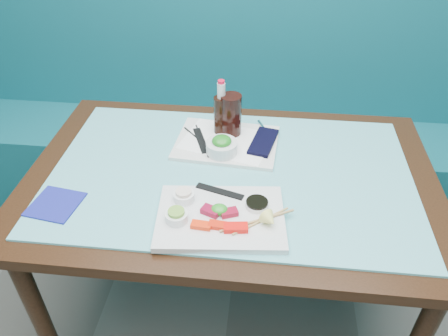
# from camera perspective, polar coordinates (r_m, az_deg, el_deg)

# --- Properties ---
(booth_bench) EXTENTS (3.00, 0.56, 1.17)m
(booth_bench) POSITION_cam_1_polar(r_m,az_deg,el_deg) (2.40, 2.77, 4.60)
(booth_bench) COLOR #0F5762
(booth_bench) RESTS_ON ground
(dining_table) EXTENTS (1.40, 0.90, 0.75)m
(dining_table) POSITION_cam_1_polar(r_m,az_deg,el_deg) (1.55, 0.89, -3.17)
(dining_table) COLOR black
(dining_table) RESTS_ON ground
(glass_top) EXTENTS (1.22, 0.76, 0.01)m
(glass_top) POSITION_cam_1_polar(r_m,az_deg,el_deg) (1.49, 0.92, -0.64)
(glass_top) COLOR #5DB4BB
(glass_top) RESTS_ON dining_table
(sashimi_plate) EXTENTS (0.40, 0.30, 0.02)m
(sashimi_plate) POSITION_cam_1_polar(r_m,az_deg,el_deg) (1.31, -0.44, -6.48)
(sashimi_plate) COLOR silver
(sashimi_plate) RESTS_ON glass_top
(salmon_left) EXTENTS (0.06, 0.03, 0.01)m
(salmon_left) POSITION_cam_1_polar(r_m,az_deg,el_deg) (1.26, -3.01, -7.48)
(salmon_left) COLOR #FF300A
(salmon_left) RESTS_ON sashimi_plate
(salmon_mid) EXTENTS (0.06, 0.03, 0.01)m
(salmon_mid) POSITION_cam_1_polar(r_m,az_deg,el_deg) (1.26, -0.71, -7.50)
(salmon_mid) COLOR red
(salmon_mid) RESTS_ON sashimi_plate
(salmon_right) EXTENTS (0.07, 0.04, 0.02)m
(salmon_right) POSITION_cam_1_polar(r_m,az_deg,el_deg) (1.25, 1.55, -7.80)
(salmon_right) COLOR #F51009
(salmon_right) RESTS_ON sashimi_plate
(tuna_left) EXTENTS (0.06, 0.05, 0.02)m
(tuna_left) POSITION_cam_1_polar(r_m,az_deg,el_deg) (1.30, -1.74, -5.64)
(tuna_left) COLOR maroon
(tuna_left) RESTS_ON sashimi_plate
(tuna_right) EXTENTS (0.06, 0.05, 0.02)m
(tuna_right) POSITION_cam_1_polar(r_m,az_deg,el_deg) (1.30, 0.68, -5.85)
(tuna_right) COLOR maroon
(tuna_right) RESTS_ON sashimi_plate
(seaweed_garnish) EXTENTS (0.06, 0.06, 0.03)m
(seaweed_garnish) POSITION_cam_1_polar(r_m,az_deg,el_deg) (1.30, -0.62, -5.42)
(seaweed_garnish) COLOR #289422
(seaweed_garnish) RESTS_ON sashimi_plate
(ramekin_wasabi) EXTENTS (0.08, 0.08, 0.03)m
(ramekin_wasabi) POSITION_cam_1_polar(r_m,az_deg,el_deg) (1.28, -6.21, -6.34)
(ramekin_wasabi) COLOR white
(ramekin_wasabi) RESTS_ON sashimi_plate
(wasabi_fill) EXTENTS (0.06, 0.06, 0.01)m
(wasabi_fill) POSITION_cam_1_polar(r_m,az_deg,el_deg) (1.27, -6.27, -5.73)
(wasabi_fill) COLOR #6EA836
(wasabi_fill) RESTS_ON ramekin_wasabi
(ramekin_ginger) EXTENTS (0.08, 0.08, 0.03)m
(ramekin_ginger) POSITION_cam_1_polar(r_m,az_deg,el_deg) (1.35, -5.26, -3.75)
(ramekin_ginger) COLOR white
(ramekin_ginger) RESTS_ON sashimi_plate
(ginger_fill) EXTENTS (0.05, 0.05, 0.01)m
(ginger_fill) POSITION_cam_1_polar(r_m,az_deg,el_deg) (1.34, -5.30, -3.15)
(ginger_fill) COLOR beige
(ginger_fill) RESTS_ON ramekin_ginger
(soy_dish) EXTENTS (0.09, 0.09, 0.01)m
(soy_dish) POSITION_cam_1_polar(r_m,az_deg,el_deg) (1.33, 4.32, -4.80)
(soy_dish) COLOR white
(soy_dish) RESTS_ON sashimi_plate
(soy_fill) EXTENTS (0.08, 0.08, 0.01)m
(soy_fill) POSITION_cam_1_polar(r_m,az_deg,el_deg) (1.32, 4.34, -4.47)
(soy_fill) COLOR black
(soy_fill) RESTS_ON soy_dish
(lemon_wedge) EXTENTS (0.06, 0.06, 0.05)m
(lemon_wedge) POSITION_cam_1_polar(r_m,az_deg,el_deg) (1.26, 6.01, -6.76)
(lemon_wedge) COLOR #FFF578
(lemon_wedge) RESTS_ON sashimi_plate
(chopstick_sleeve) EXTENTS (0.16, 0.07, 0.00)m
(chopstick_sleeve) POSITION_cam_1_polar(r_m,az_deg,el_deg) (1.38, -0.56, -3.06)
(chopstick_sleeve) COLOR black
(chopstick_sleeve) RESTS_ON sashimi_plate
(wooden_chopstick_a) EXTENTS (0.21, 0.12, 0.01)m
(wooden_chopstick_a) POSITION_cam_1_polar(r_m,az_deg,el_deg) (1.28, 4.40, -6.85)
(wooden_chopstick_a) COLOR #AA8450
(wooden_chopstick_a) RESTS_ON sashimi_plate
(wooden_chopstick_b) EXTENTS (0.16, 0.13, 0.01)m
(wooden_chopstick_b) POSITION_cam_1_polar(r_m,az_deg,el_deg) (1.28, 4.84, -6.90)
(wooden_chopstick_b) COLOR tan
(wooden_chopstick_b) RESTS_ON sashimi_plate
(serving_tray) EXTENTS (0.39, 0.30, 0.01)m
(serving_tray) POSITION_cam_1_polar(r_m,az_deg,el_deg) (1.62, 0.36, 3.34)
(serving_tray) COLOR silver
(serving_tray) RESTS_ON glass_top
(paper_placemat) EXTENTS (0.36, 0.29, 0.00)m
(paper_placemat) POSITION_cam_1_polar(r_m,az_deg,el_deg) (1.62, 0.36, 3.57)
(paper_placemat) COLOR white
(paper_placemat) RESTS_ON serving_tray
(seaweed_bowl) EXTENTS (0.15, 0.15, 0.04)m
(seaweed_bowl) POSITION_cam_1_polar(r_m,az_deg,el_deg) (1.55, -0.30, 2.70)
(seaweed_bowl) COLOR silver
(seaweed_bowl) RESTS_ON serving_tray
(seaweed_salad) EXTENTS (0.08, 0.08, 0.03)m
(seaweed_salad) POSITION_cam_1_polar(r_m,az_deg,el_deg) (1.53, -0.30, 3.56)
(seaweed_salad) COLOR #1C791B
(seaweed_salad) RESTS_ON seaweed_bowl
(cola_glass) EXTENTS (0.10, 0.10, 0.16)m
(cola_glass) POSITION_cam_1_polar(r_m,az_deg,el_deg) (1.62, 0.92, 6.93)
(cola_glass) COLOR black
(cola_glass) RESTS_ON serving_tray
(navy_pouch) EXTENTS (0.11, 0.19, 0.01)m
(navy_pouch) POSITION_cam_1_polar(r_m,az_deg,el_deg) (1.61, 5.15, 3.43)
(navy_pouch) COLOR black
(navy_pouch) RESTS_ON serving_tray
(fork) EXTENTS (0.05, 0.09, 0.01)m
(fork) POSITION_cam_1_polar(r_m,az_deg,el_deg) (1.70, 5.08, 5.38)
(fork) COLOR silver
(fork) RESTS_ON serving_tray
(black_chopstick_a) EXTENTS (0.15, 0.17, 0.01)m
(black_chopstick_a) POSITION_cam_1_polar(r_m,az_deg,el_deg) (1.62, -3.17, 3.63)
(black_chopstick_a) COLOR black
(black_chopstick_a) RESTS_ON serving_tray
(black_chopstick_b) EXTENTS (0.08, 0.21, 0.01)m
(black_chopstick_b) POSITION_cam_1_polar(r_m,az_deg,el_deg) (1.62, -2.89, 3.62)
(black_chopstick_b) COLOR black
(black_chopstick_b) RESTS_ON serving_tray
(tray_sleeve) EXTENTS (0.09, 0.17, 0.00)m
(tray_sleeve) POSITION_cam_1_polar(r_m,az_deg,el_deg) (1.62, -3.03, 3.61)
(tray_sleeve) COLOR black
(tray_sleeve) RESTS_ON serving_tray
(cola_bottle_body) EXTENTS (0.07, 0.07, 0.16)m
(cola_bottle_body) POSITION_cam_1_polar(r_m,az_deg,el_deg) (1.63, -0.35, 6.69)
(cola_bottle_body) COLOR black
(cola_bottle_body) RESTS_ON glass_top
(cola_bottle_neck) EXTENTS (0.04, 0.04, 0.06)m
(cola_bottle_neck) POSITION_cam_1_polar(r_m,az_deg,el_deg) (1.58, -0.36, 10.09)
(cola_bottle_neck) COLOR silver
(cola_bottle_neck) RESTS_ON cola_bottle_body
(cola_bottle_cap) EXTENTS (0.03, 0.03, 0.01)m
(cola_bottle_cap) POSITION_cam_1_polar(r_m,az_deg,el_deg) (1.57, -0.37, 11.19)
(cola_bottle_cap) COLOR red
(cola_bottle_cap) RESTS_ON cola_bottle_neck
(blue_napkin) EXTENTS (0.16, 0.16, 0.01)m
(blue_napkin) POSITION_cam_1_polar(r_m,az_deg,el_deg) (1.46, -21.16, -4.43)
(blue_napkin) COLOR navy
(blue_napkin) RESTS_ON glass_top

